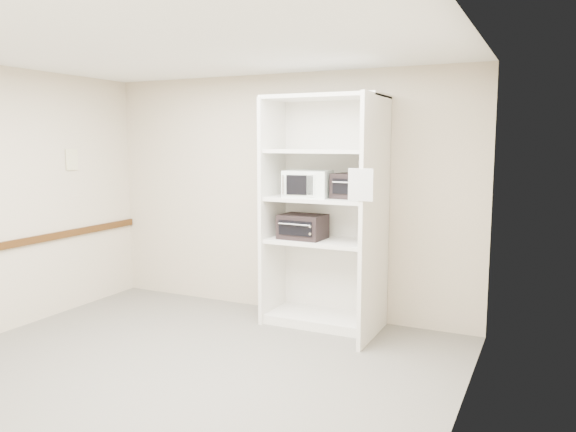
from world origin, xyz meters
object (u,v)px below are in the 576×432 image
at_px(toaster_oven_lower, 303,227).
at_px(microwave, 308,184).
at_px(shelving_unit, 328,220).
at_px(toaster_oven_upper, 356,186).

bearing_deg(toaster_oven_lower, microwave, -21.11).
relative_size(shelving_unit, toaster_oven_upper, 5.47).
bearing_deg(toaster_oven_upper, shelving_unit, -172.93).
distance_m(shelving_unit, toaster_oven_lower, 0.29).
relative_size(toaster_oven_upper, toaster_oven_lower, 0.95).
bearing_deg(microwave, shelving_unit, 11.42).
distance_m(shelving_unit, microwave, 0.44).
xyz_separation_m(shelving_unit, toaster_oven_lower, (-0.28, -0.03, -0.08)).
bearing_deg(shelving_unit, microwave, -163.10).
height_order(toaster_oven_upper, toaster_oven_lower, toaster_oven_upper).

